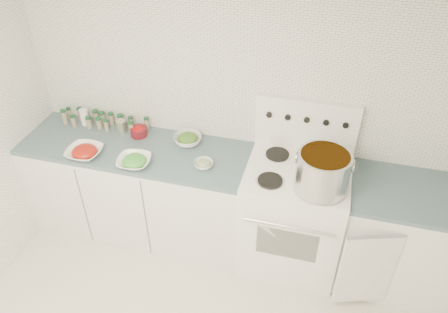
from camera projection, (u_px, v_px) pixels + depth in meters
room_walls at (175, 206)px, 2.00m from camera, size 3.54×3.04×2.52m
counter_left at (141, 189)px, 3.75m from camera, size 1.85×0.62×0.90m
stove at (293, 213)px, 3.45m from camera, size 0.76×0.70×1.36m
counter_right at (400, 237)px, 3.31m from camera, size 0.89×0.75×0.90m
stock_pot at (323, 170)px, 2.93m from camera, size 0.39×0.36×0.28m
bowl_tomato at (84, 152)px, 3.36m from camera, size 0.27×0.27×0.09m
bowl_snowpea at (134, 161)px, 3.27m from camera, size 0.28×0.28×0.08m
bowl_broccoli at (188, 139)px, 3.49m from camera, size 0.24×0.24×0.09m
bowl_zucchini at (204, 164)px, 3.26m from camera, size 0.17×0.17×0.06m
bowl_pepper at (139, 131)px, 3.59m from camera, size 0.14×0.14×0.09m
salt_canister at (85, 117)px, 3.70m from camera, size 0.08×0.08×0.14m
tin_can at (121, 126)px, 3.62m from camera, size 0.10×0.10×0.11m
spice_cluster at (101, 120)px, 3.69m from camera, size 0.76×0.15×0.14m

